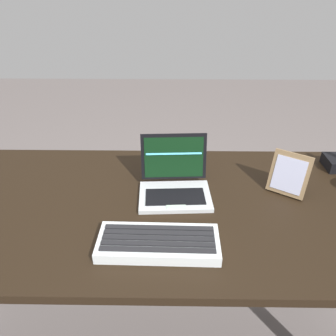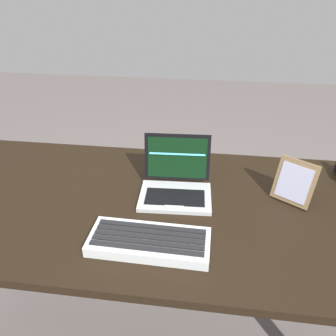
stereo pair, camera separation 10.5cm
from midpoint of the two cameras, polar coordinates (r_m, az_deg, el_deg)
The scene contains 5 objects.
ground_plane at distance 1.65m, azimuth 0.35°, elevation -26.77°, with size 8.00×8.00×0.00m, color #655C5A.
desk at distance 1.17m, azimuth 0.45°, elevation -10.16°, with size 1.66×0.74×0.73m.
laptop_front at distance 1.12m, azimuth 4.04°, elevation -2.94°, with size 0.25×0.21×0.19m.
external_keyboard at distance 0.94m, azimuth -0.01°, elevation -12.76°, with size 0.34×0.14×0.04m.
photo_frame at distance 1.16m, azimuth 23.52°, elevation -2.36°, with size 0.13×0.11×0.15m.
Camera 2 is at (0.16, -0.87, 1.40)m, focal length 35.17 mm.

